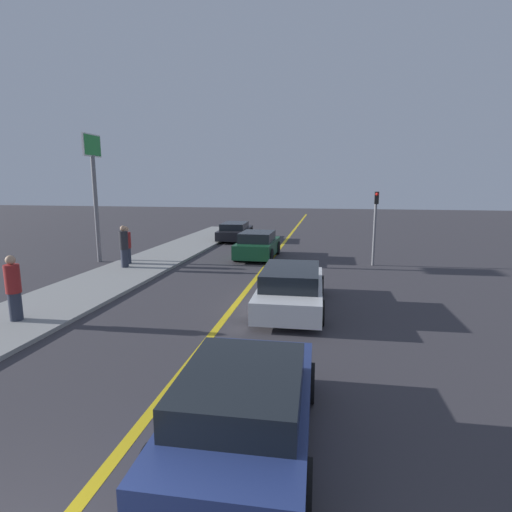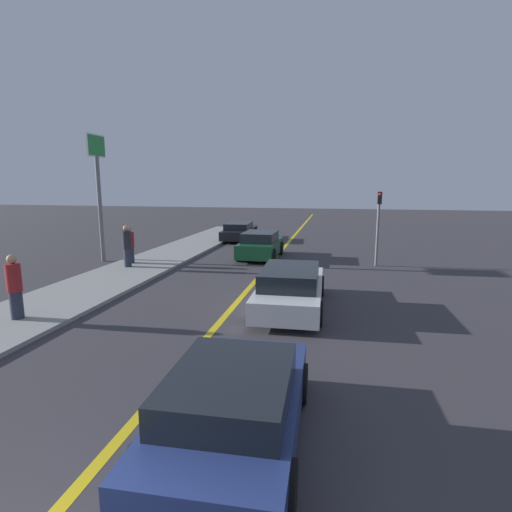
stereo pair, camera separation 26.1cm
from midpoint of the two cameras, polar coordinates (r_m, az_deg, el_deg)
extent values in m
cube|color=gold|center=(20.44, 3.07, -0.31)|extent=(0.20, 60.00, 0.01)
cube|color=gray|center=(19.77, -14.24, -0.82)|extent=(3.13, 31.13, 0.12)
cube|color=navy|center=(6.28, -1.79, -21.28)|extent=(1.99, 4.09, 0.58)
cube|color=black|center=(5.85, -2.30, -18.00)|extent=(1.71, 2.27, 0.45)
cylinder|color=black|center=(7.60, -6.64, -16.52)|extent=(0.24, 0.70, 0.69)
cylinder|color=black|center=(7.34, 7.48, -17.59)|extent=(0.24, 0.70, 0.69)
cylinder|color=black|center=(5.62, -14.86, -27.60)|extent=(0.24, 0.70, 0.69)
cylinder|color=black|center=(5.25, 6.03, -30.39)|extent=(0.24, 0.70, 0.69)
cube|color=silver|center=(12.33, 5.60, -5.13)|extent=(1.97, 4.79, 0.61)
cube|color=black|center=(11.96, 5.53, -2.87)|extent=(1.70, 2.65, 0.50)
cylinder|color=black|center=(13.87, 2.45, -3.97)|extent=(0.24, 0.70, 0.70)
cylinder|color=black|center=(13.75, 9.76, -4.23)|extent=(0.24, 0.70, 0.70)
cylinder|color=black|center=(11.07, 0.37, -7.67)|extent=(0.24, 0.70, 0.70)
cylinder|color=black|center=(10.93, 9.61, -8.07)|extent=(0.24, 0.70, 0.70)
cube|color=#144728|center=(20.46, 1.04, 1.22)|extent=(1.83, 3.91, 0.69)
cube|color=black|center=(20.19, 0.94, 2.78)|extent=(1.60, 2.16, 0.48)
cylinder|color=black|center=(21.83, -0.53, 1.31)|extent=(0.23, 0.71, 0.70)
cylinder|color=black|center=(21.52, 3.88, 1.16)|extent=(0.23, 0.71, 0.70)
cylinder|color=black|center=(19.52, -2.09, 0.23)|extent=(0.23, 0.71, 0.70)
cylinder|color=black|center=(19.17, 2.82, 0.04)|extent=(0.23, 0.71, 0.70)
cube|color=black|center=(27.13, -2.08, 3.35)|extent=(1.99, 4.80, 0.58)
cube|color=black|center=(26.85, -2.20, 4.34)|extent=(1.67, 2.67, 0.42)
cylinder|color=black|center=(28.73, -3.17, 3.47)|extent=(0.26, 0.71, 0.70)
cylinder|color=black|center=(28.44, 0.12, 3.42)|extent=(0.26, 0.71, 0.70)
cylinder|color=black|center=(25.90, -4.49, 2.70)|extent=(0.26, 0.71, 0.70)
cylinder|color=black|center=(25.57, -0.85, 2.64)|extent=(0.26, 0.71, 0.70)
cylinder|color=#282D3D|center=(12.71, -30.51, -6.04)|extent=(0.33, 0.33, 0.77)
cylinder|color=maroon|center=(12.54, -30.83, -2.67)|extent=(0.39, 0.39, 0.77)
sphere|color=tan|center=(12.45, -31.04, -0.38)|extent=(0.25, 0.25, 0.25)
cylinder|color=#282D3D|center=(18.58, -17.49, -0.24)|extent=(0.32, 0.32, 0.80)
cylinder|color=#232328|center=(18.45, -17.62, 2.21)|extent=(0.38, 0.38, 0.80)
sphere|color=tan|center=(18.39, -17.71, 3.82)|extent=(0.25, 0.25, 0.25)
cylinder|color=#282D3D|center=(19.43, -17.17, 0.11)|extent=(0.37, 0.37, 0.72)
cylinder|color=maroon|center=(19.32, -17.28, 2.22)|extent=(0.43, 0.43, 0.72)
sphere|color=tan|center=(19.26, -17.36, 3.70)|extent=(0.28, 0.28, 0.28)
cylinder|color=slate|center=(19.14, 17.36, 3.65)|extent=(0.12, 0.12, 3.41)
cube|color=black|center=(18.86, 17.65, 7.91)|extent=(0.18, 0.18, 0.55)
sphere|color=red|center=(18.76, 17.70, 8.40)|extent=(0.14, 0.14, 0.14)
cylinder|color=slate|center=(20.69, -21.03, 6.20)|extent=(0.20, 0.20, 5.06)
cube|color=silver|center=(20.73, -21.58, 14.45)|extent=(0.08, 1.40, 1.03)
cube|color=#238438|center=(20.73, -21.58, 14.45)|extent=(0.12, 1.28, 0.91)
camera|label=1|loc=(0.13, -89.43, 0.10)|focal=28.00mm
camera|label=2|loc=(0.13, 90.57, -0.10)|focal=28.00mm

